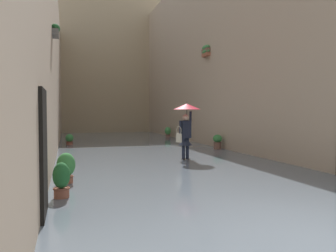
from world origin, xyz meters
The scene contains 11 objects.
ground_plane centered at (0.00, -12.52, 0.00)m, with size 62.59×62.59×0.00m, color slate.
flood_water centered at (0.00, -12.52, 0.04)m, with size 8.28×31.03×0.09m, color slate.
building_facade_left centered at (-4.64, -12.51, 5.23)m, with size 2.04×29.03×10.46m.
building_facade_right centered at (4.64, -12.51, 4.21)m, with size 2.04×29.03×8.42m.
building_facade_far centered at (0.00, -25.93, 6.01)m, with size 11.08×1.80×12.02m, color tan.
person_wading centered at (-0.86, -7.84, 1.54)m, with size 1.02×1.02×2.21m.
potted_plant_mid_left centered at (-3.43, -10.50, 0.42)m, with size 0.43×0.43×0.77m.
potted_plant_mid_right centered at (3.20, -14.60, 0.35)m, with size 0.41×0.41×0.66m.
potted_plant_far_right centered at (3.36, -4.85, 0.45)m, with size 0.44×0.44×0.83m.
potted_plant_near_right centered at (3.45, -3.43, 0.42)m, with size 0.34×0.34×0.80m.
potted_plant_far_left centered at (-3.36, -18.16, 0.45)m, with size 0.44×0.44×0.81m.
Camera 1 is at (3.34, 3.46, 1.81)m, focal length 35.06 mm.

